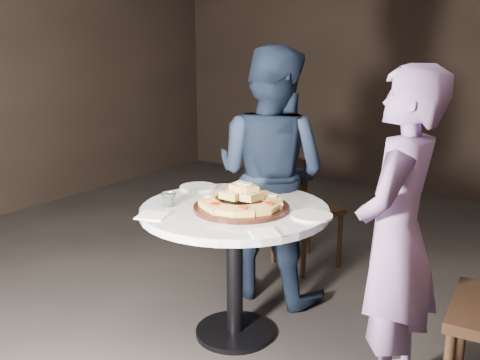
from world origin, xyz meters
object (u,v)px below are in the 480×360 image
object	(u,v)px
chair_far	(298,203)
diner_navy	(270,175)
focaccia_pile	(242,199)
diner_teal	(396,238)
serving_board	(241,207)
water_glass	(169,199)
table	(235,232)

from	to	relation	value
chair_far	diner_navy	distance (m)	0.52
focaccia_pile	diner_teal	bearing A→B (deg)	0.65
serving_board	diner_navy	bearing A→B (deg)	106.43
focaccia_pile	water_glass	bearing A→B (deg)	-153.68
diner_navy	diner_teal	size ratio (longest dim) A/B	1.05
diner_teal	water_glass	bearing A→B (deg)	-82.12
water_glass	diner_teal	bearing A→B (deg)	8.91
water_glass	diner_navy	world-z (taller)	diner_navy
serving_board	water_glass	size ratio (longest dim) A/B	6.23
chair_far	water_glass	bearing A→B (deg)	105.24
chair_far	serving_board	bearing A→B (deg)	123.37
serving_board	water_glass	distance (m)	0.38
chair_far	diner_teal	distance (m)	1.41
serving_board	chair_far	world-z (taller)	chair_far
diner_navy	water_glass	bearing A→B (deg)	76.38
focaccia_pile	chair_far	world-z (taller)	focaccia_pile
serving_board	chair_far	xyz separation A→B (m)	(-0.20, 1.00, -0.26)
table	diner_navy	distance (m)	0.59
water_glass	focaccia_pile	bearing A→B (deg)	26.32
water_glass	diner_navy	xyz separation A→B (m)	(0.17, 0.73, 0.01)
focaccia_pile	serving_board	bearing A→B (deg)	-76.06
water_glass	chair_far	distance (m)	1.20
water_glass	diner_navy	size ratio (longest dim) A/B	0.05
chair_far	diner_teal	xyz separation A→B (m)	(0.98, -0.98, 0.25)
water_glass	diner_teal	distance (m)	1.13
water_glass	table	bearing A→B (deg)	32.37
table	diner_teal	size ratio (longest dim) A/B	0.70
chair_far	focaccia_pile	bearing A→B (deg)	123.35
diner_navy	diner_teal	world-z (taller)	diner_navy
chair_far	diner_teal	size ratio (longest dim) A/B	0.57
table	serving_board	xyz separation A→B (m)	(0.05, -0.02, 0.14)
table	focaccia_pile	distance (m)	0.19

